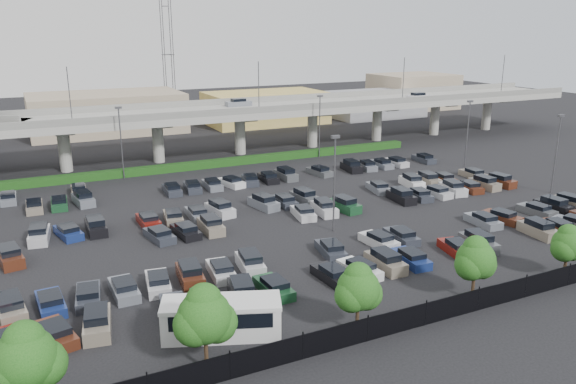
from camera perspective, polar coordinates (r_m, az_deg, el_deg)
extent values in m
plane|color=black|center=(66.63, 1.13, -1.83)|extent=(280.00, 280.00, 0.00)
cube|color=gray|center=(93.94, -7.83, 7.89)|extent=(150.00, 13.00, 1.10)
cube|color=slate|center=(87.93, -6.56, 8.06)|extent=(150.00, 0.50, 1.00)
cube|color=slate|center=(99.70, -9.00, 8.93)|extent=(150.00, 0.50, 1.00)
cylinder|color=gray|center=(90.25, -21.75, 4.03)|extent=(1.80, 1.80, 6.70)
cube|color=slate|center=(89.70, -21.96, 5.99)|extent=(2.60, 9.75, 0.50)
cylinder|color=gray|center=(92.23, -13.06, 5.01)|extent=(1.80, 1.80, 6.70)
cube|color=slate|center=(91.69, -13.19, 6.94)|extent=(2.60, 9.75, 0.50)
cylinder|color=gray|center=(96.22, -4.90, 5.83)|extent=(1.80, 1.80, 6.70)
cube|color=slate|center=(95.70, -4.95, 7.68)|extent=(2.60, 9.75, 0.50)
cylinder|color=gray|center=(101.99, 2.50, 6.46)|extent=(1.80, 1.80, 6.70)
cube|color=slate|center=(101.50, 2.52, 8.22)|extent=(2.60, 9.75, 0.50)
cylinder|color=gray|center=(109.26, 9.02, 6.94)|extent=(1.80, 1.80, 6.70)
cube|color=slate|center=(108.80, 9.10, 8.57)|extent=(2.60, 9.75, 0.50)
cylinder|color=gray|center=(117.75, 14.68, 7.27)|extent=(1.80, 1.80, 6.70)
cube|color=slate|center=(117.33, 14.79, 8.79)|extent=(2.60, 9.75, 0.50)
cylinder|color=gray|center=(127.22, 19.54, 7.51)|extent=(1.80, 1.80, 6.70)
cube|color=slate|center=(126.83, 19.68, 8.91)|extent=(2.60, 9.75, 0.50)
cube|color=slate|center=(98.59, -5.06, 8.93)|extent=(4.40, 1.82, 0.82)
cube|color=black|center=(98.52, -5.07, 9.30)|extent=(2.30, 1.60, 0.50)
cube|color=silver|center=(110.39, 13.06, 9.36)|extent=(4.40, 1.82, 0.82)
cube|color=black|center=(110.32, 13.08, 9.69)|extent=(2.30, 1.60, 0.50)
cylinder|color=#49494E|center=(83.04, -21.30, 9.03)|extent=(0.14, 0.14, 8.00)
cylinder|color=#49494E|center=(89.80, -2.99, 10.56)|extent=(0.14, 0.14, 8.00)
cylinder|color=#49494E|center=(103.92, 11.64, 11.04)|extent=(0.14, 0.14, 8.00)
cylinder|color=#49494E|center=(119.97, 20.97, 10.97)|extent=(0.14, 0.14, 8.00)
cube|color=#194113|center=(88.66, -6.23, 3.04)|extent=(66.00, 1.60, 1.10)
cube|color=black|center=(45.06, 17.82, -10.64)|extent=(70.00, 0.06, 1.80)
cylinder|color=black|center=(35.92, -5.91, -17.08)|extent=(0.10, 0.10, 2.00)
cylinder|color=black|center=(37.60, 1.52, -15.33)|extent=(0.10, 0.10, 2.00)
cylinder|color=black|center=(39.85, 8.10, -13.54)|extent=(0.10, 0.10, 2.00)
cylinder|color=black|center=(42.56, 13.83, -11.82)|extent=(0.10, 0.10, 2.00)
cylinder|color=black|center=(45.66, 18.76, -10.22)|extent=(0.10, 0.10, 2.00)
cylinder|color=black|center=(49.08, 23.00, -8.78)|extent=(0.10, 0.10, 2.00)
cylinder|color=black|center=(52.74, 26.64, -7.49)|extent=(0.10, 0.10, 2.00)
sphere|color=#184713|center=(34.31, -25.10, -15.06)|extent=(3.37, 3.37, 3.37)
sphere|color=#184713|center=(34.68, -23.64, -15.68)|extent=(2.65, 2.65, 2.65)
sphere|color=#184713|center=(34.45, -26.15, -15.77)|extent=(2.65, 2.65, 2.65)
sphere|color=#184713|center=(33.95, -25.23, -13.55)|extent=(2.29, 2.29, 2.29)
cylinder|color=#332316|center=(36.86, -8.30, -16.06)|extent=(0.26, 0.26, 2.18)
sphere|color=#184713|center=(35.51, -8.48, -12.42)|extent=(3.39, 3.39, 3.39)
sphere|color=#184713|center=(36.09, -7.27, -12.96)|extent=(2.67, 2.67, 2.67)
sphere|color=#184713|center=(35.46, -9.47, -13.18)|extent=(2.67, 2.67, 2.67)
sphere|color=#184713|center=(35.17, -8.54, -10.93)|extent=(2.30, 2.30, 2.30)
cylinder|color=#332316|center=(40.81, 7.04, -12.76)|extent=(0.26, 0.26, 1.96)
sphere|color=#184713|center=(39.71, 7.16, -9.74)|extent=(3.04, 3.04, 3.04)
sphere|color=#184713|center=(40.38, 7.91, -10.17)|extent=(2.39, 2.39, 2.39)
sphere|color=#184713|center=(39.50, 6.47, -10.39)|extent=(2.39, 2.39, 2.39)
sphere|color=#184713|center=(39.45, 7.16, -8.53)|extent=(2.06, 2.06, 2.06)
cylinder|color=#332316|center=(47.33, 18.27, -9.22)|extent=(0.26, 0.26, 1.97)
sphere|color=#184713|center=(46.38, 18.53, -6.53)|extent=(3.07, 3.07, 3.07)
sphere|color=#184713|center=(47.13, 19.02, -6.93)|extent=(2.41, 2.41, 2.41)
sphere|color=#184713|center=(46.05, 18.02, -7.09)|extent=(2.41, 2.41, 2.41)
sphere|color=#184713|center=(46.17, 18.56, -5.47)|extent=(2.08, 2.08, 2.08)
cylinder|color=#332316|center=(54.18, 26.30, -6.95)|extent=(0.26, 0.26, 1.80)
sphere|color=#184713|center=(53.42, 26.59, -4.78)|extent=(2.79, 2.79, 2.79)
sphere|color=#184713|center=(54.13, 26.87, -5.11)|extent=(2.19, 2.19, 2.19)
sphere|color=#184713|center=(53.05, 26.25, -5.22)|extent=(2.19, 2.19, 2.19)
sphere|color=#184713|center=(53.26, 26.63, -3.93)|extent=(1.89, 1.89, 1.89)
cube|color=silver|center=(40.35, -6.75, -12.78)|extent=(8.57, 5.44, 2.37)
cube|color=black|center=(40.08, -6.78, -12.07)|extent=(7.54, 5.10, 1.07)
cube|color=silver|center=(39.72, -6.81, -11.11)|extent=(8.72, 5.59, 0.28)
cube|color=maroon|center=(43.02, -26.24, -13.71)|extent=(2.60, 4.66, 0.82)
cube|color=black|center=(42.55, -26.35, -13.09)|extent=(2.00, 2.56, 0.50)
cube|color=#512515|center=(42.97, -22.50, -13.26)|extent=(2.79, 4.70, 0.82)
cube|color=black|center=(42.51, -22.58, -12.64)|extent=(2.09, 2.61, 0.50)
cube|color=gray|center=(43.05, -18.80, -12.63)|extent=(2.49, 4.63, 1.05)
cube|color=black|center=(42.67, -18.90, -11.66)|extent=(1.99, 2.82, 0.65)
cube|color=#30343E|center=(43.87, -11.53, -11.63)|extent=(2.47, 4.62, 0.82)
cube|color=black|center=(43.41, -11.51, -11.01)|extent=(1.93, 2.52, 0.50)
cube|color=#1A4B28|center=(44.51, -8.05, -11.02)|extent=(1.85, 4.41, 0.82)
cube|color=black|center=(44.05, -8.00, -10.40)|extent=(1.62, 2.31, 0.50)
cube|color=black|center=(45.25, -4.69, -10.26)|extent=(2.70, 4.68, 1.05)
cube|color=black|center=(44.89, -4.71, -9.33)|extent=(2.11, 2.88, 0.65)
cube|color=#1A4B28|center=(46.25, -1.47, -9.76)|extent=(2.00, 4.47, 0.82)
cube|color=black|center=(45.81, -1.37, -9.15)|extent=(1.69, 2.36, 0.50)
cube|color=black|center=(48.55, 4.51, -8.48)|extent=(2.07, 4.50, 0.82)
cube|color=black|center=(48.14, 4.65, -7.89)|extent=(1.73, 2.39, 0.50)
cube|color=white|center=(49.89, 7.27, -7.86)|extent=(2.34, 4.59, 0.82)
cube|color=black|center=(49.49, 7.42, -7.28)|extent=(1.87, 2.48, 0.50)
cube|color=gray|center=(51.30, 9.87, -7.14)|extent=(1.86, 4.41, 1.05)
cube|color=black|center=(50.98, 9.92, -6.30)|extent=(1.62, 2.61, 0.65)
cube|color=navy|center=(52.90, 12.31, -6.68)|extent=(2.09, 4.51, 0.82)
cube|color=black|center=(52.52, 12.48, -6.12)|extent=(1.74, 2.40, 0.50)
cube|color=maroon|center=(56.29, 16.75, -5.59)|extent=(2.67, 4.68, 0.82)
cube|color=black|center=(55.93, 16.94, -5.05)|extent=(2.03, 2.58, 0.50)
cube|color=#4E5155|center=(58.06, 18.78, -4.97)|extent=(2.48, 4.63, 1.05)
cube|color=black|center=(57.78, 18.85, -4.21)|extent=(1.98, 2.82, 0.65)
cube|color=gray|center=(63.91, 24.10, -3.61)|extent=(2.18, 4.54, 1.05)
cube|color=black|center=(63.66, 24.18, -2.91)|extent=(1.81, 2.72, 0.65)
cube|color=#512515|center=(66.01, 25.64, -3.30)|extent=(2.53, 4.64, 0.82)
cube|color=black|center=(65.70, 25.84, -2.83)|extent=(1.96, 2.54, 0.50)
cube|color=slate|center=(68.12, 27.09, -2.91)|extent=(2.81, 4.71, 0.82)
cube|color=gray|center=(47.43, -26.32, -10.72)|extent=(2.37, 4.60, 1.05)
cube|color=black|center=(47.09, -26.45, -9.83)|extent=(1.92, 2.78, 0.65)
cube|color=navy|center=(47.44, -22.95, -10.44)|extent=(2.10, 4.51, 0.82)
cube|color=black|center=(46.99, -23.02, -9.85)|extent=(1.75, 2.40, 0.50)
cube|color=#30343E|center=(47.55, -19.61, -10.00)|extent=(2.40, 4.60, 0.82)
cube|color=black|center=(47.11, -19.66, -9.41)|extent=(1.90, 2.49, 0.50)
cube|color=slate|center=(47.83, -16.31, -9.54)|extent=(1.92, 4.44, 0.82)
cube|color=black|center=(47.38, -16.33, -8.95)|extent=(1.65, 2.34, 0.50)
cube|color=silver|center=(48.25, -13.07, -9.05)|extent=(2.42, 4.61, 0.82)
cube|color=black|center=(47.82, -13.06, -8.46)|extent=(1.91, 2.50, 0.50)
cube|color=#512515|center=(48.79, -9.90, -8.41)|extent=(2.26, 4.56, 1.05)
cube|color=black|center=(48.45, -9.95, -7.53)|extent=(1.86, 2.75, 0.65)
cube|color=silver|center=(49.56, -6.82, -8.02)|extent=(2.25, 4.56, 0.82)
cube|color=black|center=(49.13, -6.77, -7.44)|extent=(1.82, 2.45, 0.50)
cube|color=silver|center=(50.38, -3.85, -7.37)|extent=(2.40, 4.61, 1.05)
cube|color=black|center=(50.06, -3.87, -6.51)|extent=(1.94, 2.79, 0.65)
cube|color=#30343E|center=(53.79, 4.36, -5.94)|extent=(2.54, 4.64, 0.82)
cube|color=black|center=(53.40, 4.48, -5.38)|extent=(1.97, 2.54, 0.50)
cube|color=silver|center=(56.59, 9.20, -4.96)|extent=(2.24, 4.56, 0.82)
cube|color=black|center=(56.21, 9.34, -4.43)|extent=(1.82, 2.45, 0.50)
cube|color=#30343E|center=(58.13, 11.43, -4.49)|extent=(2.14, 4.52, 0.82)
cube|color=black|center=(57.77, 11.59, -3.97)|extent=(1.77, 2.41, 0.50)
cube|color=slate|center=(65.12, 19.19, -2.82)|extent=(2.11, 4.51, 0.82)
cube|color=black|center=(64.79, 19.37, -2.35)|extent=(1.75, 2.40, 0.50)
cube|color=#512515|center=(67.03, 20.87, -2.45)|extent=(2.62, 4.66, 0.82)
cube|color=black|center=(66.72, 21.04, -1.99)|extent=(2.01, 2.56, 0.50)
cube|color=#4E5155|center=(71.02, 23.94, -1.77)|extent=(2.10, 4.51, 0.82)
cube|color=black|center=(70.72, 24.12, -1.33)|extent=(1.75, 2.40, 0.50)
cube|color=black|center=(73.06, 25.35, -1.37)|extent=(2.06, 4.49, 1.05)
cube|color=black|center=(72.84, 25.43, -0.76)|extent=(1.74, 2.68, 0.65)
cube|color=gray|center=(75.17, 26.68, -1.08)|extent=(2.42, 4.61, 1.05)
cube|color=black|center=(74.96, 26.76, -0.48)|extent=(1.95, 2.80, 0.65)
cube|color=#512515|center=(57.57, -26.42, -6.03)|extent=(2.58, 4.65, 1.05)
cube|color=black|center=(57.29, -26.52, -5.27)|extent=(2.04, 2.84, 0.65)
cube|color=#30343E|center=(58.73, -12.94, -4.37)|extent=(2.55, 4.65, 0.82)
cube|color=black|center=(58.33, -12.93, -3.86)|extent=(1.98, 2.54, 0.50)
cube|color=black|center=(59.33, -10.35, -4.00)|extent=(2.31, 4.58, 0.82)
cube|color=black|center=(58.94, -10.33, -3.49)|extent=(1.85, 2.47, 0.50)
cube|color=gray|center=(60.02, -7.83, -3.53)|extent=(1.86, 4.42, 1.05)
cube|color=black|center=(59.75, -7.86, -2.79)|extent=(1.63, 2.61, 0.65)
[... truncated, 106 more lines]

